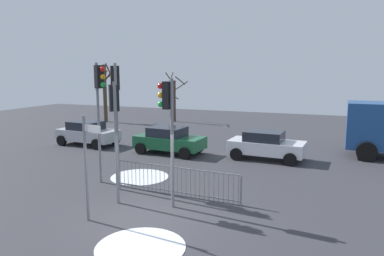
# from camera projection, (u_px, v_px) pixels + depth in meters

# --- Properties ---
(ground_plane) EXTENTS (60.00, 60.00, 0.00)m
(ground_plane) POSITION_uv_depth(u_px,v_px,m) (145.00, 218.00, 11.54)
(ground_plane) COLOR #38383D
(traffic_light_mid_right) EXTENTS (0.57, 0.33, 4.32)m
(traffic_light_mid_right) POSITION_uv_depth(u_px,v_px,m) (168.00, 114.00, 12.02)
(traffic_light_mid_right) COLOR slate
(traffic_light_mid_right) RESTS_ON ground
(traffic_light_mid_left) EXTENTS (0.46, 0.47, 4.20)m
(traffic_light_mid_left) POSITION_uv_depth(u_px,v_px,m) (115.00, 115.00, 12.47)
(traffic_light_mid_left) COLOR slate
(traffic_light_mid_left) RESTS_ON ground
(traffic_light_foreground_right) EXTENTS (0.45, 0.48, 4.84)m
(traffic_light_foreground_right) POSITION_uv_depth(u_px,v_px,m) (116.00, 98.00, 13.87)
(traffic_light_foreground_right) COLOR slate
(traffic_light_foreground_right) RESTS_ON ground
(traffic_light_rear_left) EXTENTS (0.54, 0.38, 4.87)m
(traffic_light_rear_left) POSITION_uv_depth(u_px,v_px,m) (100.00, 96.00, 14.54)
(traffic_light_rear_left) COLOR slate
(traffic_light_rear_left) RESTS_ON ground
(direction_sign_post) EXTENTS (0.77, 0.26, 3.25)m
(direction_sign_post) POSITION_uv_depth(u_px,v_px,m) (87.00, 163.00, 11.03)
(direction_sign_post) COLOR slate
(direction_sign_post) RESTS_ON ground
(pedestrian_guard_railing) EXTENTS (5.12, 0.35, 1.07)m
(pedestrian_guard_railing) POSITION_uv_depth(u_px,v_px,m) (175.00, 180.00, 13.57)
(pedestrian_guard_railing) COLOR slate
(pedestrian_guard_railing) RESTS_ON ground
(car_green_trailing) EXTENTS (3.90, 2.14, 1.47)m
(car_green_trailing) POSITION_uv_depth(u_px,v_px,m) (169.00, 140.00, 20.28)
(car_green_trailing) COLOR #195933
(car_green_trailing) RESTS_ON ground
(car_white_mid) EXTENTS (3.89, 2.10, 1.47)m
(car_white_mid) POSITION_uv_depth(u_px,v_px,m) (266.00, 145.00, 18.94)
(car_white_mid) COLOR silver
(car_white_mid) RESTS_ON ground
(car_silver_far) EXTENTS (3.91, 2.16, 1.47)m
(car_silver_far) POSITION_uv_depth(u_px,v_px,m) (88.00, 133.00, 22.55)
(car_silver_far) COLOR #B2B5BA
(car_silver_far) RESTS_ON ground
(bare_tree_left) EXTENTS (2.03, 1.70, 5.16)m
(bare_tree_left) POSITION_uv_depth(u_px,v_px,m) (105.00, 90.00, 32.40)
(bare_tree_left) COLOR #473828
(bare_tree_left) RESTS_ON ground
(bare_tree_centre) EXTENTS (1.92, 1.97, 4.37)m
(bare_tree_centre) POSITION_uv_depth(u_px,v_px,m) (174.00, 98.00, 32.48)
(bare_tree_centre) COLOR #473828
(bare_tree_centre) RESTS_ON ground
(snow_patch_kerb) EXTENTS (2.38, 2.38, 0.01)m
(snow_patch_kerb) POSITION_uv_depth(u_px,v_px,m) (141.00, 247.00, 9.62)
(snow_patch_kerb) COLOR white
(snow_patch_kerb) RESTS_ON ground
(snow_patch_island) EXTENTS (2.49, 2.49, 0.01)m
(snow_patch_island) POSITION_uv_depth(u_px,v_px,m) (140.00, 177.00, 15.91)
(snow_patch_island) COLOR white
(snow_patch_island) RESTS_ON ground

